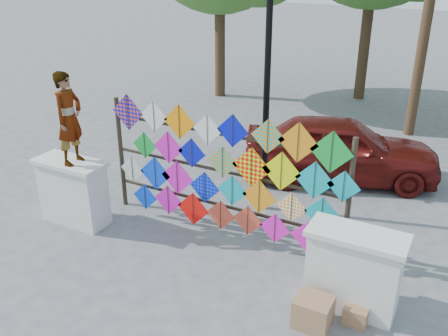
% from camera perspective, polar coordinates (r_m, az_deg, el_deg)
% --- Properties ---
extents(ground, '(80.00, 80.00, 0.00)m').
position_cam_1_polar(ground, '(8.94, -2.67, -9.54)').
color(ground, gray).
rests_on(ground, ground).
extents(parapet_left, '(1.40, 0.65, 1.28)m').
position_cam_1_polar(parapet_left, '(9.98, -16.83, -2.54)').
color(parapet_left, silver).
rests_on(parapet_left, ground).
extents(parapet_right, '(1.40, 0.65, 1.28)m').
position_cam_1_polar(parapet_right, '(7.61, 14.57, -11.23)').
color(parapet_right, silver).
rests_on(parapet_right, ground).
extents(kite_rack, '(4.87, 0.24, 2.43)m').
position_cam_1_polar(kite_rack, '(8.85, 0.12, -0.67)').
color(kite_rack, '#2E241A').
rests_on(kite_rack, ground).
extents(vendor_woman, '(0.46, 0.66, 1.70)m').
position_cam_1_polar(vendor_woman, '(9.34, -17.30, 5.42)').
color(vendor_woman, '#99999E').
rests_on(vendor_woman, parapet_left).
extents(sedan, '(4.69, 3.15, 1.48)m').
position_cam_1_polar(sedan, '(11.60, 13.18, 2.17)').
color(sedan, '#5B120F').
rests_on(sedan, ground).
extents(lamppost, '(0.28, 0.28, 4.46)m').
position_cam_1_polar(lamppost, '(9.37, 4.95, 10.06)').
color(lamppost, black).
rests_on(lamppost, ground).
extents(cardboard_box_near, '(0.51, 0.45, 0.45)m').
position_cam_1_polar(cardboard_box_near, '(7.42, 10.15, -15.91)').
color(cardboard_box_near, '#976949').
rests_on(cardboard_box_near, ground).
extents(cardboard_box_far, '(0.34, 0.31, 0.28)m').
position_cam_1_polar(cardboard_box_far, '(7.64, 14.86, -15.88)').
color(cardboard_box_far, '#976949').
rests_on(cardboard_box_far, ground).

